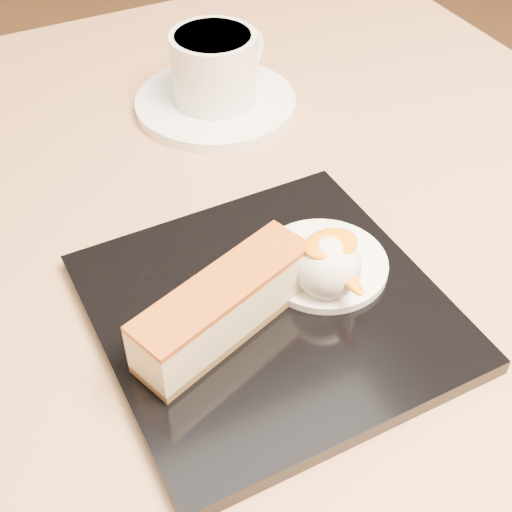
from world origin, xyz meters
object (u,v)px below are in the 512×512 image
dessert_plate (269,311)px  saucer (216,103)px  ice_cream_scoop (328,266)px  cheesecake (224,307)px  coffee_cup (215,66)px  table (222,361)px

dessert_plate → saucer: (0.08, 0.26, -0.00)m
ice_cream_scoop → saucer: (0.04, 0.26, -0.03)m
saucer → cheesecake: bearing=-113.1°
dessert_plate → ice_cream_scoop: (0.04, -0.01, 0.03)m
cheesecake → coffee_cup: size_ratio=1.31×
coffee_cup → cheesecake: bearing=-134.1°
dessert_plate → coffee_cup: bearing=73.1°
cheesecake → saucer: size_ratio=0.88×
cheesecake → coffee_cup: bearing=46.9°
cheesecake → ice_cream_scoop: ice_cream_scoop is taller
cheesecake → ice_cream_scoop: 0.08m
cheesecake → ice_cream_scoop: bearing=-19.7°
saucer → dessert_plate: bearing=-106.6°
table → saucer: (0.07, 0.16, 0.16)m
coffee_cup → dessert_plate: bearing=-127.6°
ice_cream_scoop → saucer: size_ratio=0.30×
table → saucer: bearing=65.4°
saucer → coffee_cup: bearing=20.7°
cheesecake → coffee_cup: 0.28m
ice_cream_scoop → coffee_cup: bearing=81.8°
dessert_plate → saucer: bearing=73.4°
table → cheesecake: size_ratio=6.03×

